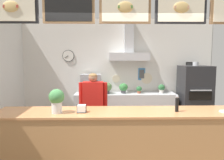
# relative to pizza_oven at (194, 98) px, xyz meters

# --- Properties ---
(back_wall_assembly) EXTENTS (5.10, 2.70, 2.87)m
(back_wall_assembly) POSITION_rel_pizza_oven_xyz_m (-1.91, 0.39, 0.71)
(back_wall_assembly) COLOR #9E9E99
(back_wall_assembly) RESTS_ON ground_plane
(service_counter) EXTENTS (3.77, 0.67, 1.08)m
(service_counter) POSITION_rel_pizza_oven_xyz_m (-1.92, -2.25, -0.28)
(service_counter) COLOR #B77F4C
(service_counter) RESTS_ON ground_plane
(back_prep_counter) EXTENTS (2.56, 0.55, 0.93)m
(back_prep_counter) POSITION_rel_pizza_oven_xyz_m (-1.73, 0.14, -0.36)
(back_prep_counter) COLOR silver
(back_prep_counter) RESTS_ON ground_plane
(pizza_oven) EXTENTS (0.71, 0.72, 1.74)m
(pizza_oven) POSITION_rel_pizza_oven_xyz_m (0.00, 0.00, 0.00)
(pizza_oven) COLOR #232326
(pizza_oven) RESTS_ON ground_plane
(shop_worker) EXTENTS (0.56, 0.23, 1.54)m
(shop_worker) POSITION_rel_pizza_oven_xyz_m (-2.47, -1.12, 0.00)
(shop_worker) COLOR #232328
(shop_worker) RESTS_ON ground_plane
(espresso_machine) EXTENTS (0.51, 0.46, 0.49)m
(espresso_machine) POSITION_rel_pizza_oven_xyz_m (-2.60, 0.12, 0.35)
(espresso_machine) COLOR #A3A5AD
(espresso_machine) RESTS_ON back_prep_counter
(potted_basil) EXTENTS (0.14, 0.14, 0.18)m
(potted_basil) POSITION_rel_pizza_oven_xyz_m (-1.38, 0.13, 0.21)
(potted_basil) COLOR #9E563D
(potted_basil) RESTS_ON back_prep_counter
(potted_sage) EXTENTS (0.17, 0.17, 0.23)m
(potted_sage) POSITION_rel_pizza_oven_xyz_m (-0.79, 0.16, 0.24)
(potted_sage) COLOR beige
(potted_sage) RESTS_ON back_prep_counter
(potted_rosemary) EXTENTS (0.27, 0.27, 0.29)m
(potted_rosemary) POSITION_rel_pizza_oven_xyz_m (-2.21, 0.14, 0.27)
(potted_rosemary) COLOR #4C4C51
(potted_rosemary) RESTS_ON back_prep_counter
(potted_oregano) EXTENTS (0.22, 0.22, 0.26)m
(potted_oregano) POSITION_rel_pizza_oven_xyz_m (-1.78, 0.16, 0.25)
(potted_oregano) COLOR #4C4C51
(potted_oregano) RESTS_ON back_prep_counter
(napkin_holder) EXTENTS (0.14, 0.13, 0.12)m
(napkin_holder) POSITION_rel_pizza_oven_xyz_m (-2.55, -2.30, 0.30)
(napkin_holder) COLOR #262628
(napkin_holder) RESTS_ON service_counter
(pepper_grinder) EXTENTS (0.05, 0.05, 0.24)m
(pepper_grinder) POSITION_rel_pizza_oven_xyz_m (-1.19, -2.30, 0.37)
(pepper_grinder) COLOR black
(pepper_grinder) RESTS_ON service_counter
(basil_vase) EXTENTS (0.21, 0.21, 0.34)m
(basil_vase) POSITION_rel_pizza_oven_xyz_m (-2.89, -2.34, 0.44)
(basil_vase) COLOR silver
(basil_vase) RESTS_ON service_counter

